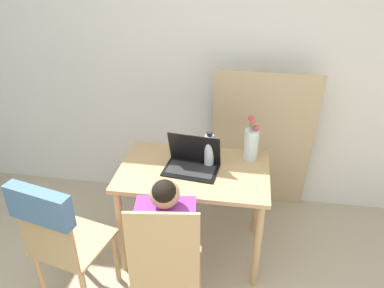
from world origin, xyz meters
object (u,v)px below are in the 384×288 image
chair_occupied (166,264)px  water_bottle (209,150)px  person_seated (167,230)px  flower_vase (251,143)px  laptop (192,161)px  chair_spare (56,230)px

chair_occupied → water_bottle: water_bottle is taller
person_seated → flower_vase: bearing=-129.4°
chair_occupied → laptop: bearing=-101.5°
chair_spare → water_bottle: size_ratio=3.79×
chair_spare → laptop: 0.96m
chair_occupied → chair_spare: 0.67m
person_seated → laptop: size_ratio=2.64×
water_bottle → person_seated: bearing=-106.5°
chair_occupied → laptop: 0.72m
chair_occupied → water_bottle: (0.16, 0.71, 0.36)m
chair_spare → flower_vase: flower_vase is taller
chair_occupied → water_bottle: 0.81m
chair_occupied → flower_vase: size_ratio=2.94×
chair_occupied → person_seated: person_seated is taller
laptop → chair_spare: bearing=-130.3°
laptop → person_seated: bearing=-90.2°
water_bottle → chair_spare: bearing=-139.1°
laptop → water_bottle: bearing=32.1°
chair_spare → laptop: size_ratio=2.51×
water_bottle → flower_vase: bearing=26.2°
flower_vase → water_bottle: flower_vase is taller
chair_occupied → flower_vase: (0.44, 0.85, 0.36)m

